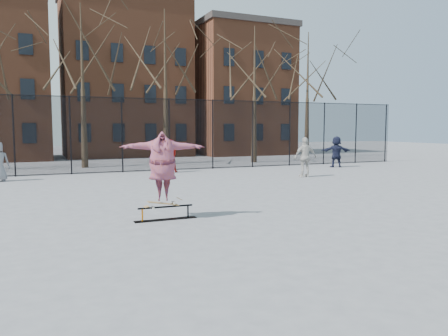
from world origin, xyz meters
name	(u,v)px	position (x,y,z in m)	size (l,w,h in m)	color
ground	(261,214)	(0.00, 0.00, 0.00)	(100.00, 100.00, 0.00)	slate
skate_rail	(166,214)	(-2.61, 0.38, 0.14)	(1.65, 0.25, 0.36)	black
skateboard	(163,204)	(-2.68, 0.38, 0.42)	(0.87, 0.21, 0.10)	olive
skater	(163,168)	(-2.68, 0.38, 1.36)	(2.19, 0.60, 1.78)	#683C98
bystander_red	(170,156)	(0.92, 12.00, 0.88)	(0.85, 0.66, 1.75)	#9F130E
bystander_white	(305,157)	(6.32, 7.28, 0.96)	(1.13, 0.47, 1.93)	beige
bystander_navy	(336,152)	(11.00, 10.93, 0.94)	(1.73, 0.55, 1.87)	#1B1E36
fence	(148,134)	(-0.01, 13.00, 2.05)	(34.03, 0.07, 4.00)	black
tree_row	(127,47)	(-0.25, 17.15, 7.36)	(33.66, 7.46, 10.67)	black
rowhouses	(118,82)	(0.72, 26.00, 6.06)	(29.00, 7.00, 13.00)	brown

